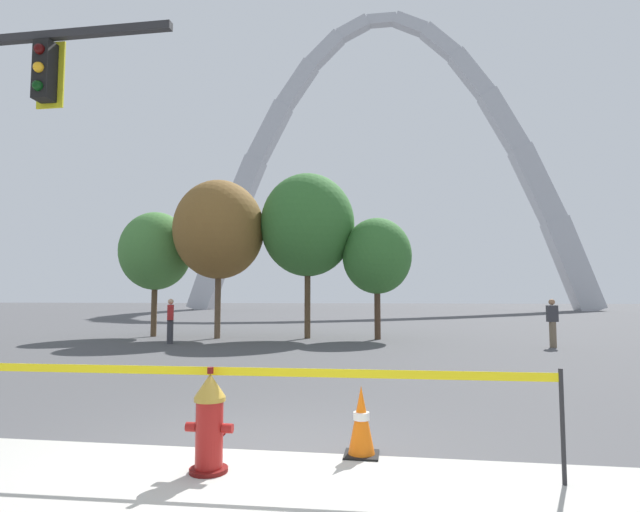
{
  "coord_description": "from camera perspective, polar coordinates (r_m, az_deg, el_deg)",
  "views": [
    {
      "loc": [
        1.43,
        -5.21,
        1.67
      ],
      "look_at": [
        -0.1,
        5.0,
        2.5
      ],
      "focal_mm": 28.32,
      "sensor_mm": 36.0,
      "label": 1
    }
  ],
  "objects": [
    {
      "name": "ground_plane",
      "position": [
        5.65,
        -7.0,
        -21.74
      ],
      "size": [
        240.0,
        240.0,
        0.0
      ],
      "primitive_type": "plane",
      "color": "#474749"
    },
    {
      "name": "tree_far_left",
      "position": [
        22.5,
        -18.09,
        0.52
      ],
      "size": [
        3.0,
        3.0,
        5.25
      ],
      "color": "brown",
      "rests_on": "ground"
    },
    {
      "name": "pedestrian_standing_center",
      "position": [
        18.84,
        -16.56,
        -7.01
      ],
      "size": [
        0.31,
        0.39,
        1.59
      ],
      "color": "#38383D",
      "rests_on": "ground"
    },
    {
      "name": "traffic_cone_by_hydrant",
      "position": [
        5.59,
        4.69,
        -18.14
      ],
      "size": [
        0.36,
        0.36,
        0.73
      ],
      "color": "black",
      "rests_on": "ground"
    },
    {
      "name": "tree_left_mid",
      "position": [
        20.93,
        -11.35,
        2.94
      ],
      "size": [
        3.66,
        3.66,
        6.41
      ],
      "color": "brown",
      "rests_on": "ground"
    },
    {
      "name": "caution_tape_barrier",
      "position": [
        5.09,
        -8.02,
        -15.44
      ],
      "size": [
        5.78,
        0.19,
        1.02
      ],
      "color": "#232326",
      "rests_on": "ground"
    },
    {
      "name": "fire_hydrant",
      "position": [
        5.18,
        -12.35,
        -17.91
      ],
      "size": [
        0.46,
        0.48,
        0.99
      ],
      "color": "#5E0F0D",
      "rests_on": "ground"
    },
    {
      "name": "monument_arch",
      "position": [
        65.09,
        7.13,
        9.09
      ],
      "size": [
        50.62,
        2.77,
        38.66
      ],
      "color": "#B2B5BC",
      "rests_on": "ground"
    },
    {
      "name": "pedestrian_walking_left",
      "position": [
        18.4,
        24.79,
        -6.84
      ],
      "size": [
        0.34,
        0.22,
        1.59
      ],
      "color": "brown",
      "rests_on": "ground"
    },
    {
      "name": "tree_center_right",
      "position": [
        20.06,
        6.45,
        -0.01
      ],
      "size": [
        2.73,
        2.73,
        4.78
      ],
      "color": "#473323",
      "rests_on": "ground"
    },
    {
      "name": "tree_center_left",
      "position": [
        20.59,
        -1.41,
        3.51
      ],
      "size": [
        3.82,
        3.82,
        6.69
      ],
      "color": "brown",
      "rests_on": "ground"
    }
  ]
}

